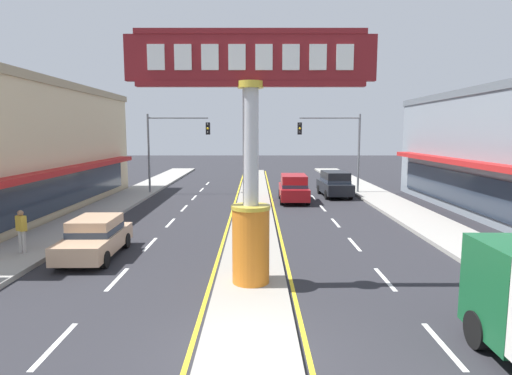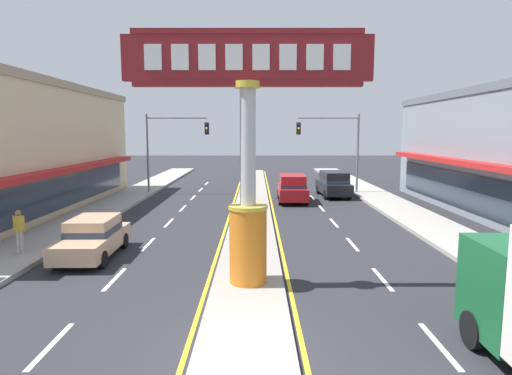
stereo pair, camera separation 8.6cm
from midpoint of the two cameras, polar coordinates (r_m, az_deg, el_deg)
ground_plane at (r=9.99m, az=-1.50°, el=-21.41°), size 160.00×160.00×0.00m
median_strip at (r=27.17m, az=-0.68°, el=-2.65°), size 2.24×52.00×0.14m
sidewalk_left at (r=26.88m, az=-20.68°, el=-3.19°), size 2.88×60.00×0.18m
sidewalk_right at (r=26.74m, az=19.35°, el=-3.19°), size 2.88×60.00×0.18m
lane_markings at (r=25.85m, az=-0.71°, el=-3.31°), size 8.98×52.00×0.01m
district_sign at (r=12.92m, az=-1.17°, el=4.59°), size 7.39×1.22×7.66m
storefront_right at (r=30.12m, az=30.80°, el=4.18°), size 8.13×18.66×7.33m
traffic_light_left_side at (r=33.53m, az=-11.61°, el=6.29°), size 4.86×0.46×6.20m
traffic_light_right_side at (r=33.53m, az=10.38°, el=6.32°), size 4.86×0.46×6.20m
suv_far_right_lane at (r=32.49m, az=10.15°, el=0.53°), size 2.12×4.68×1.90m
sedan_near_left_lane at (r=17.74m, az=-21.09°, el=-6.22°), size 1.90×4.33×1.53m
suv_mid_left_lane at (r=29.63m, az=4.71°, el=-0.04°), size 2.04×4.64×1.90m
pedestrian_near_kerb at (r=18.77m, az=-29.23°, el=-4.86°), size 0.46×0.39×1.68m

